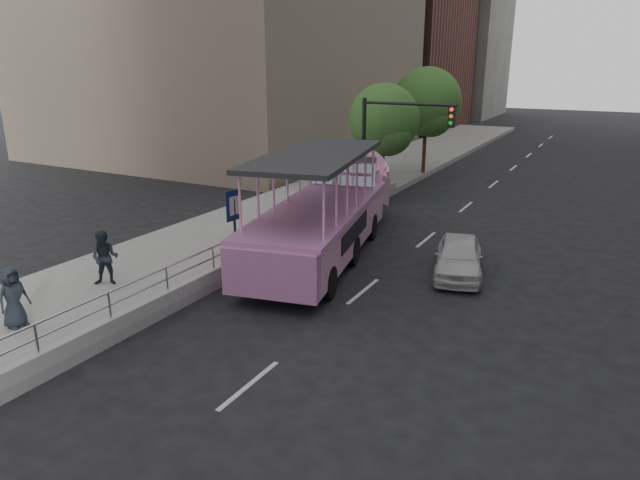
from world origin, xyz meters
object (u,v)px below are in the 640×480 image
traffic_signal (389,139)px  parking_sign (235,225)px  pedestrian_mid (105,258)px  street_tree_far (428,105)px  street_tree_near (385,122)px  duck_boat (328,213)px  pedestrian_far (13,297)px  car (459,257)px

traffic_signal → parking_sign: bearing=-97.8°
pedestrian_mid → street_tree_far: size_ratio=0.26×
street_tree_near → street_tree_far: bearing=88.1°
duck_boat → street_tree_near: size_ratio=2.07×
parking_sign → street_tree_far: bearing=90.3°
parking_sign → pedestrian_far: bearing=-112.5°
car → pedestrian_mid: bearing=-157.6°
parking_sign → street_tree_near: bearing=91.3°
duck_boat → pedestrian_far: duck_boat is taller
pedestrian_mid → car: bearing=5.0°
car → parking_sign: 7.30m
car → street_tree_far: size_ratio=0.57×
duck_boat → pedestrian_far: bearing=-109.9°
duck_boat → street_tree_far: street_tree_far is taller
parking_sign → street_tree_far: street_tree_far is taller
traffic_signal → pedestrian_far: bearing=-103.7°
pedestrian_far → street_tree_far: (2.35, 24.86, 3.21)m
parking_sign → car: bearing=31.5°
pedestrian_far → street_tree_far: size_ratio=0.25×
pedestrian_mid → traffic_signal: size_ratio=0.32×
pedestrian_far → traffic_signal: size_ratio=0.31×
pedestrian_far → street_tree_near: 19.17m
parking_sign → street_tree_far: size_ratio=0.45×
duck_boat → pedestrian_mid: bearing=-119.4°
parking_sign → street_tree_near: street_tree_near is taller
parking_sign → traffic_signal: size_ratio=0.56×
pedestrian_far → duck_boat: bearing=-18.6°
pedestrian_mid → pedestrian_far: size_ratio=1.05×
duck_boat → traffic_signal: traffic_signal is taller
duck_boat → street_tree_near: street_tree_near is taller
duck_boat → street_tree_far: 15.18m
street_tree_near → street_tree_far: street_tree_far is taller
duck_boat → street_tree_far: (-1.28, 14.85, 2.88)m
car → pedestrian_far: 12.97m
pedestrian_mid → traffic_signal: (4.00, 12.31, 2.37)m
duck_boat → parking_sign: 4.26m
pedestrian_far → street_tree_near: street_tree_near is taller
car → pedestrian_mid: 11.04m
parking_sign → street_tree_near: size_ratio=0.51×
street_tree_far → traffic_signal: bearing=-81.6°
duck_boat → car: bearing=-3.5°
parking_sign → street_tree_far: 19.09m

